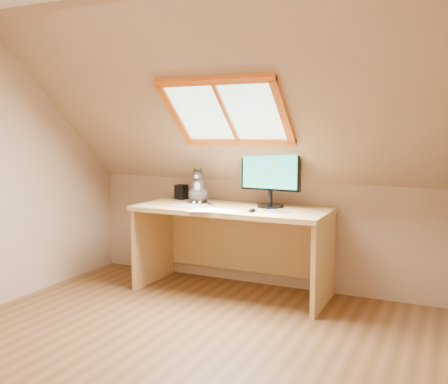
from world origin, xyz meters
The scene contains 10 objects.
ground centered at (0.00, 0.00, 0.00)m, with size 3.50×3.50×0.00m, color brown.
room_shell centered at (0.00, -0.09, 1.43)m, with size 3.52×3.52×2.41m.
desk centered at (-0.10, 1.45, 0.56)m, with size 1.74×0.76×0.80m.
monitor centered at (0.22, 1.50, 1.09)m, with size 0.56×0.24×0.51m.
cat centered at (-0.49, 1.47, 0.92)m, with size 0.24×0.27×0.35m.
desk_speaker centered at (-0.77, 1.63, 0.87)m, with size 0.10×0.10×0.15m, color black.
graphics_tablet centered at (-0.46, 1.22, 0.80)m, with size 0.29×0.21×0.01m, color #B2B2B7.
mouse centered at (0.18, 1.17, 0.81)m, with size 0.05×0.10×0.03m, color black.
papers centered at (-0.11, 1.12, 0.80)m, with size 0.35×0.30×0.01m.
cables centered at (0.25, 1.26, 0.80)m, with size 0.51×0.26×0.01m.
Camera 1 is at (1.71, -2.66, 1.46)m, focal length 40.00 mm.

